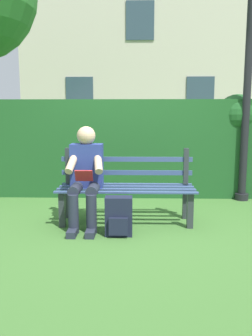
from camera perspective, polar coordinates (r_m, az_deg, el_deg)
name	(u,v)px	position (r m, az deg, el deg)	size (l,w,h in m)	color
ground	(126,222)	(4.25, 0.04, -8.99)	(60.00, 60.00, 0.00)	#3D6B2D
park_bench	(126,187)	(4.21, 0.06, -3.20)	(1.65, 0.54, 0.89)	#2D3338
person_seated	(86,174)	(4.05, -6.71, -0.97)	(0.44, 0.73, 1.17)	navy
hedge_backdrop	(126,146)	(5.65, -0.06, 3.73)	(5.95, 0.78, 1.62)	#1E5123
building_facade	(139,55)	(13.12, 2.23, 18.22)	(7.92, 2.84, 6.89)	beige
backpack	(119,217)	(3.76, -1.21, -8.05)	(0.29, 0.24, 0.43)	#191E33
lamp_post	(250,42)	(5.57, 19.83, 19.12)	(0.31, 0.31, 3.73)	black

